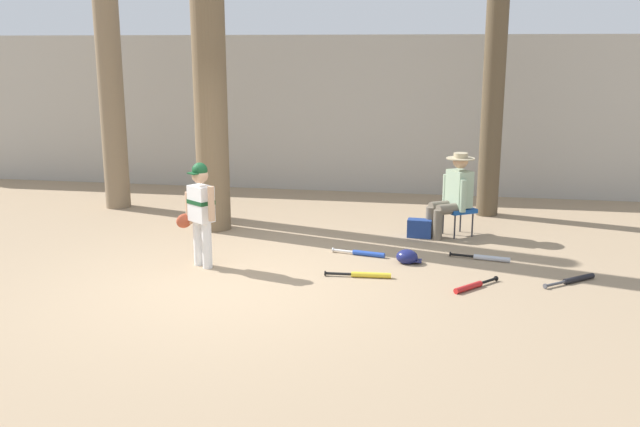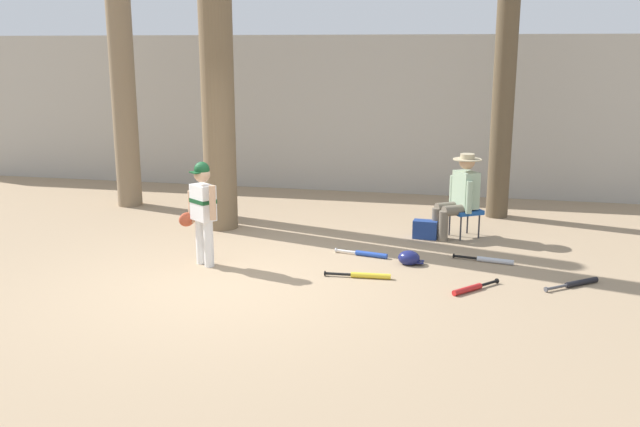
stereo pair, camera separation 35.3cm
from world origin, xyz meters
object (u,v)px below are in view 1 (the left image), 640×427
bat_black_composite (575,279)px  tree_behind_spectator (494,86)px  young_ballplayer (200,208)px  seated_spectator (453,192)px  bat_aluminum_silver (487,258)px  handbag_beside_stool (420,228)px  tree_far_left (107,31)px  batting_helmet_navy (407,257)px  bat_yellow_trainer (366,275)px  folding_stool (458,211)px  bat_red_barrel (472,286)px  bat_blue_youth (365,253)px  tree_near_player (208,34)px

bat_black_composite → tree_behind_spectator: bearing=104.5°
young_ballplayer → seated_spectator: (3.05, 2.02, -0.10)m
young_ballplayer → bat_aluminum_silver: (3.50, 0.88, -0.71)m
seated_spectator → bat_aluminum_silver: bearing=-68.6°
tree_behind_spectator → handbag_beside_stool: tree_behind_spectator is taller
tree_far_left → bat_aluminum_silver: size_ratio=8.43×
seated_spectator → batting_helmet_navy: seated_spectator is taller
young_ballplayer → bat_black_composite: size_ratio=2.03×
seated_spectator → bat_yellow_trainer: 2.40m
tree_behind_spectator → folding_stool: bearing=-109.1°
tree_behind_spectator → bat_aluminum_silver: tree_behind_spectator is taller
bat_red_barrel → young_ballplayer: bearing=175.3°
handbag_beside_stool → bat_red_barrel: handbag_beside_stool is taller
bat_black_composite → bat_red_barrel: bearing=-159.0°
bat_blue_youth → batting_helmet_navy: (0.57, -0.21, 0.05)m
bat_black_composite → tree_far_left: bearing=158.5°
tree_far_left → bat_yellow_trainer: bearing=-33.3°
bat_red_barrel → bat_yellow_trainer: bearing=171.0°
young_ballplayer → batting_helmet_navy: (2.50, 0.59, -0.66)m
bat_yellow_trainer → bat_aluminum_silver: 1.73m
bat_black_composite → bat_blue_youth: bearing=166.3°
seated_spectator → bat_red_barrel: 2.38m
tree_far_left → young_ballplayer: bearing=-49.2°
young_ballplayer → bat_yellow_trainer: 2.18m
bat_red_barrel → folding_stool: bearing=93.4°
tree_near_player → bat_yellow_trainer: 4.20m
folding_stool → bat_red_barrel: 2.37m
tree_far_left → tree_near_player: bearing=-28.2°
tree_far_left → bat_blue_youth: bearing=-25.5°
young_ballplayer → bat_black_composite: bearing=2.4°
tree_behind_spectator → folding_stool: 2.24m
folding_stool → bat_yellow_trainer: folding_stool is taller
seated_spectator → bat_black_composite: seated_spectator is taller
bat_black_composite → bat_red_barrel: same height
tree_behind_spectator → batting_helmet_navy: (-1.11, -2.88, -1.98)m
bat_black_composite → bat_yellow_trainer: bearing=-173.8°
tree_behind_spectator → seated_spectator: bearing=-111.3°
young_ballplayer → bat_black_composite: young_ballplayer is taller
tree_near_player → handbag_beside_stool: (3.04, 0.05, -2.70)m
handbag_beside_stool → bat_blue_youth: size_ratio=0.47×
tree_far_left → bat_red_barrel: tree_far_left is taller
seated_spectator → bat_black_composite: (1.41, -1.84, -0.61)m
handbag_beside_stool → bat_black_composite: size_ratio=0.53×
bat_black_composite → bat_aluminum_silver: (-0.96, 0.70, 0.00)m
tree_far_left → batting_helmet_navy: (5.03, -2.34, -2.82)m
handbag_beside_stool → bat_red_barrel: size_ratio=0.58×
tree_behind_spectator → bat_yellow_trainer: tree_behind_spectator is taller
tree_near_player → tree_behind_spectator: tree_near_player is taller
bat_black_composite → batting_helmet_navy: bearing=168.4°
young_ballplayer → bat_yellow_trainer: young_ballplayer is taller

